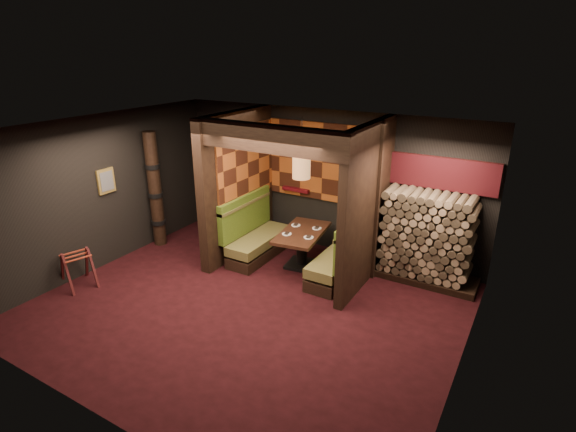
{
  "coord_description": "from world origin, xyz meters",
  "views": [
    {
      "loc": [
        3.75,
        -5.1,
        3.98
      ],
      "look_at": [
        0.0,
        1.3,
        1.15
      ],
      "focal_mm": 28.0,
      "sensor_mm": 36.0,
      "label": 1
    }
  ],
  "objects_px": {
    "luggage_rack": "(78,267)",
    "dining_table": "(302,243)",
    "pendant_lamp": "(301,166)",
    "booth_bench_right": "(343,258)",
    "firewood_stack": "(431,239)",
    "booth_bench_left": "(255,237)",
    "totem_column": "(155,191)"
  },
  "relations": [
    {
      "from": "booth_bench_right",
      "to": "totem_column",
      "type": "relative_size",
      "value": 0.67
    },
    {
      "from": "booth_bench_right",
      "to": "luggage_rack",
      "type": "distance_m",
      "value": 4.67
    },
    {
      "from": "booth_bench_left",
      "to": "totem_column",
      "type": "relative_size",
      "value": 0.67
    },
    {
      "from": "dining_table",
      "to": "firewood_stack",
      "type": "relative_size",
      "value": 0.84
    },
    {
      "from": "totem_column",
      "to": "firewood_stack",
      "type": "relative_size",
      "value": 1.39
    },
    {
      "from": "totem_column",
      "to": "firewood_stack",
      "type": "bearing_deg",
      "value": 13.19
    },
    {
      "from": "booth_bench_left",
      "to": "luggage_rack",
      "type": "relative_size",
      "value": 2.11
    },
    {
      "from": "pendant_lamp",
      "to": "luggage_rack",
      "type": "relative_size",
      "value": 1.44
    },
    {
      "from": "booth_bench_left",
      "to": "luggage_rack",
      "type": "bearing_deg",
      "value": -127.87
    },
    {
      "from": "luggage_rack",
      "to": "dining_table",
      "type": "bearing_deg",
      "value": 41.07
    },
    {
      "from": "firewood_stack",
      "to": "luggage_rack",
      "type": "bearing_deg",
      "value": -148.04
    },
    {
      "from": "booth_bench_right",
      "to": "firewood_stack",
      "type": "distance_m",
      "value": 1.58
    },
    {
      "from": "booth_bench_left",
      "to": "firewood_stack",
      "type": "xyz_separation_m",
      "value": [
        3.25,
        0.7,
        0.42
      ]
    },
    {
      "from": "dining_table",
      "to": "pendant_lamp",
      "type": "distance_m",
      "value": 1.51
    },
    {
      "from": "booth_bench_left",
      "to": "pendant_lamp",
      "type": "distance_m",
      "value": 1.89
    },
    {
      "from": "luggage_rack",
      "to": "booth_bench_right",
      "type": "bearing_deg",
      "value": 33.46
    },
    {
      "from": "booth_bench_left",
      "to": "dining_table",
      "type": "bearing_deg",
      "value": 3.49
    },
    {
      "from": "pendant_lamp",
      "to": "booth_bench_right",
      "type": "bearing_deg",
      "value": -0.82
    },
    {
      "from": "dining_table",
      "to": "luggage_rack",
      "type": "height_order",
      "value": "dining_table"
    },
    {
      "from": "booth_bench_right",
      "to": "firewood_stack",
      "type": "height_order",
      "value": "firewood_stack"
    },
    {
      "from": "pendant_lamp",
      "to": "luggage_rack",
      "type": "bearing_deg",
      "value": -139.48
    },
    {
      "from": "booth_bench_left",
      "to": "dining_table",
      "type": "relative_size",
      "value": 1.1
    },
    {
      "from": "booth_bench_left",
      "to": "totem_column",
      "type": "bearing_deg",
      "value": -165.25
    },
    {
      "from": "pendant_lamp",
      "to": "totem_column",
      "type": "height_order",
      "value": "pendant_lamp"
    },
    {
      "from": "booth_bench_right",
      "to": "dining_table",
      "type": "xyz_separation_m",
      "value": [
        -0.87,
        0.06,
        0.08
      ]
    },
    {
      "from": "pendant_lamp",
      "to": "luggage_rack",
      "type": "xyz_separation_m",
      "value": [
        -3.02,
        -2.59,
        -1.64
      ]
    },
    {
      "from": "booth_bench_right",
      "to": "dining_table",
      "type": "height_order",
      "value": "booth_bench_right"
    },
    {
      "from": "booth_bench_right",
      "to": "totem_column",
      "type": "bearing_deg",
      "value": -172.14
    },
    {
      "from": "totem_column",
      "to": "firewood_stack",
      "type": "height_order",
      "value": "totem_column"
    },
    {
      "from": "booth_bench_left",
      "to": "luggage_rack",
      "type": "distance_m",
      "value": 3.26
    },
    {
      "from": "booth_bench_left",
      "to": "dining_table",
      "type": "height_order",
      "value": "booth_bench_left"
    },
    {
      "from": "booth_bench_right",
      "to": "dining_table",
      "type": "distance_m",
      "value": 0.88
    }
  ]
}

